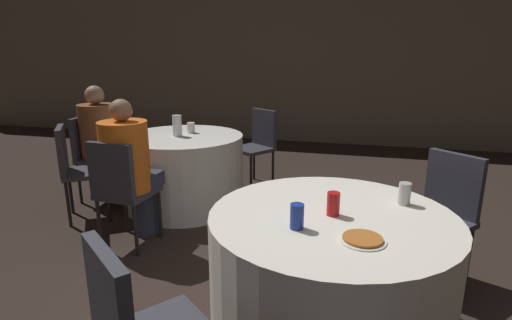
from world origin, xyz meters
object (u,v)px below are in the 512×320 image
chair_near_northeast (444,206)px  soda_can_red (333,204)px  person_orange_shirt (131,169)px  soda_can_blue (297,216)px  chair_far_south (120,185)px  table_near (329,278)px  bottle_far (177,126)px  chair_far_southwest (75,164)px  table_far (184,171)px  chair_far_west (92,150)px  pizza_plate_near (363,239)px  soda_can_silver (405,194)px  chair_far_northeast (258,140)px  person_floral_shirt (105,142)px

chair_near_northeast → soda_can_red: 1.08m
person_orange_shirt → soda_can_blue: size_ratio=9.79×
chair_far_south → table_near: bearing=-16.6°
bottle_far → chair_far_southwest: bearing=-145.5°
chair_near_northeast → chair_far_south: size_ratio=1.00×
table_near → table_far: bearing=133.7°
soda_can_red → chair_near_northeast: bearing=49.1°
person_orange_shirt → soda_can_red: size_ratio=9.79×
chair_far_west → pizza_plate_near: size_ratio=4.30×
chair_far_southwest → chair_near_northeast: bearing=49.6°
chair_far_southwest → bottle_far: (0.79, 0.54, 0.30)m
soda_can_silver → person_orange_shirt: bearing=164.6°
chair_far_northeast → person_floral_shirt: bearing=66.4°
chair_far_northeast → table_near: bearing=146.5°
table_far → pizza_plate_near: bearing=-48.0°
chair_far_west → chair_far_southwest: 0.54m
chair_far_west → chair_far_south: bearing=40.7°
soda_can_red → table_near: bearing=98.4°
person_orange_shirt → soda_can_blue: 1.81m
chair_far_west → person_orange_shirt: size_ratio=0.75×
table_near → person_orange_shirt: bearing=154.2°
chair_far_northeast → soda_can_silver: bearing=155.9°
table_near → chair_far_west: (-2.59, 1.59, 0.17)m
soda_can_silver → table_near: bearing=-146.7°
chair_near_northeast → person_orange_shirt: person_orange_shirt is taller
soda_can_silver → table_far: bearing=144.1°
chair_far_west → soda_can_red: chair_far_west is taller
chair_far_south → chair_far_southwest: bearing=154.9°
chair_far_west → person_floral_shirt: 0.17m
table_far → table_near: bearing=-46.3°
person_floral_shirt → soda_can_red: bearing=52.8°
pizza_plate_near → chair_far_southwest: bearing=152.3°
chair_near_northeast → person_orange_shirt: (-2.34, 0.01, 0.08)m
chair_far_northeast → soda_can_blue: (0.86, -2.70, 0.25)m
pizza_plate_near → soda_can_red: bearing=119.4°
chair_far_northeast → soda_can_silver: size_ratio=7.30×
table_near → table_far: 2.29m
table_far → chair_near_northeast: 2.44m
table_far → soda_can_silver: size_ratio=9.82×
table_near → soda_can_blue: (-0.15, -0.21, 0.43)m
soda_can_red → bottle_far: (-1.62, 1.62, 0.04)m
table_near → soda_can_blue: size_ratio=10.47×
chair_far_southwest → soda_can_blue: chair_far_southwest is taller
soda_can_blue → person_floral_shirt: bearing=141.7°
chair_far_west → pizza_plate_near: 3.31m
chair_near_northeast → pizza_plate_near: bearing=104.0°
person_orange_shirt → table_far: bearing=90.0°
chair_far_west → chair_far_northeast: bearing=115.9°
chair_near_northeast → soda_can_silver: chair_near_northeast is taller
chair_far_south → person_floral_shirt: size_ratio=0.74×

